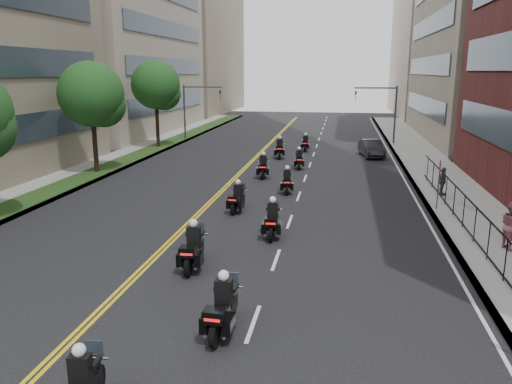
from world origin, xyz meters
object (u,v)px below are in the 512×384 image
motorcycle_9 (305,144)px  pedestrian_b (511,225)px  motorcycle_4 (237,199)px  motorcycle_5 (287,182)px  motorcycle_7 (299,160)px  motorcycle_3 (272,221)px  motorcycle_8 (280,149)px  motorcycle_2 (193,249)px  pedestrian_c (443,181)px  parked_sedan (371,148)px  motorcycle_1 (223,309)px  motorcycle_6 (263,167)px

motorcycle_9 → pedestrian_b: pedestrian_b is taller
motorcycle_9 → pedestrian_b: 26.18m
motorcycle_4 → pedestrian_b: 12.44m
motorcycle_5 → pedestrian_b: size_ratio=1.15×
motorcycle_7 → motorcycle_3: bearing=-95.4°
motorcycle_4 → motorcycle_8: 16.32m
motorcycle_3 → motorcycle_2: bearing=-123.8°
motorcycle_5 → motorcycle_8: size_ratio=0.88×
motorcycle_3 → pedestrian_c: (8.52, 8.36, 0.26)m
parked_sedan → pedestrian_c: pedestrian_c is taller
motorcycle_2 → pedestrian_b: (11.83, 3.74, 0.37)m
motorcycle_3 → motorcycle_5: 8.07m
motorcycle_1 → motorcycle_2: motorcycle_2 is taller
motorcycle_3 → pedestrian_c: 11.94m
motorcycle_3 → motorcycle_8: bearing=92.4°
motorcycle_3 → parked_sedan: motorcycle_3 is taller
motorcycle_3 → motorcycle_4: motorcycle_3 is taller
motorcycle_8 → pedestrian_b: (11.66, -20.24, 0.37)m
motorcycle_9 → parked_sedan: bearing=-20.5°
motorcycle_7 → pedestrian_c: size_ratio=1.36×
motorcycle_3 → motorcycle_8: (-2.16, 19.94, 0.03)m
motorcycle_4 → motorcycle_5: 4.89m
motorcycle_8 → parked_sedan: size_ratio=0.58×
motorcycle_5 → parked_sedan: size_ratio=0.51×
motorcycle_1 → pedestrian_c: size_ratio=1.51×
motorcycle_9 → pedestrian_c: size_ratio=1.37×
motorcycle_7 → motorcycle_9: size_ratio=0.99×
motorcycle_9 → pedestrian_c: (8.85, -15.60, 0.31)m
motorcycle_1 → motorcycle_9: 32.32m
motorcycle_2 → motorcycle_9: bearing=82.5°
motorcycle_2 → motorcycle_8: bearing=86.2°
motorcycle_2 → parked_sedan: motorcycle_2 is taller
motorcycle_9 → pedestrian_c: bearing=-60.8°
motorcycle_8 → pedestrian_c: motorcycle_8 is taller
motorcycle_1 → motorcycle_5: 16.42m
motorcycle_6 → motorcycle_9: motorcycle_6 is taller
pedestrian_b → pedestrian_c: bearing=-8.9°
motorcycle_3 → motorcycle_7: 15.64m
motorcycle_2 → motorcycle_8: (0.17, 23.98, 0.00)m
motorcycle_9 → motorcycle_6: bearing=-99.8°
motorcycle_2 → motorcycle_7: motorcycle_2 is taller
motorcycle_5 → motorcycle_7: size_ratio=1.00×
pedestrian_c → motorcycle_3: bearing=163.7°
motorcycle_2 → motorcycle_7: size_ratio=1.14×
motorcycle_1 → parked_sedan: (5.53, 30.25, 0.00)m
motorcycle_9 → pedestrian_c: pedestrian_c is taller
motorcycle_6 → motorcycle_7: bearing=53.0°
motorcycle_8 → pedestrian_b: bearing=-65.9°
motorcycle_4 → motorcycle_2: bearing=-86.0°
motorcycle_6 → pedestrian_b: pedestrian_b is taller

